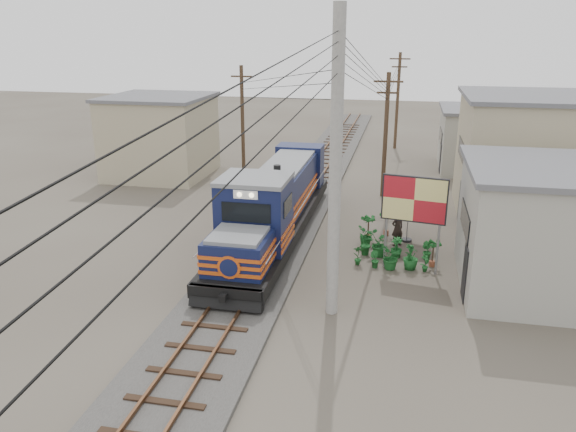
% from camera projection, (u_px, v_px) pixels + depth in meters
% --- Properties ---
extents(ground, '(120.00, 120.00, 0.00)m').
position_uv_depth(ground, '(238.00, 296.00, 20.43)').
color(ground, '#473F35').
rests_on(ground, ground).
extents(ballast, '(3.60, 70.00, 0.16)m').
position_uv_depth(ballast, '(293.00, 211.00, 29.68)').
color(ballast, '#595651').
rests_on(ballast, ground).
extents(track, '(1.15, 70.00, 0.12)m').
position_uv_depth(track, '(293.00, 207.00, 29.62)').
color(track, '#51331E').
rests_on(track, ground).
extents(locomotive, '(2.73, 14.82, 3.67)m').
position_uv_depth(locomotive, '(275.00, 206.00, 25.39)').
color(locomotive, black).
rests_on(locomotive, ground).
extents(utility_pole_main, '(0.40, 0.40, 10.00)m').
position_uv_depth(utility_pole_main, '(335.00, 170.00, 17.69)').
color(utility_pole_main, '#9E9B93').
rests_on(utility_pole_main, ground).
extents(wooden_pole_mid, '(1.60, 0.24, 7.00)m').
position_uv_depth(wooden_pole_mid, '(386.00, 133.00, 31.37)').
color(wooden_pole_mid, '#4C3826').
rests_on(wooden_pole_mid, ground).
extents(wooden_pole_far, '(1.60, 0.24, 7.50)m').
position_uv_depth(wooden_pole_far, '(398.00, 99.00, 44.21)').
color(wooden_pole_far, '#4C3826').
rests_on(wooden_pole_far, ground).
extents(wooden_pole_left, '(1.60, 0.24, 7.00)m').
position_uv_depth(wooden_pole_left, '(242.00, 117.00, 36.93)').
color(wooden_pole_left, '#4C3826').
rests_on(wooden_pole_left, ground).
extents(power_lines, '(9.65, 19.00, 3.30)m').
position_uv_depth(power_lines, '(283.00, 67.00, 25.93)').
color(power_lines, black).
rests_on(power_lines, ground).
extents(shophouse_front, '(7.35, 6.30, 4.70)m').
position_uv_depth(shophouse_front, '(566.00, 230.00, 20.21)').
color(shophouse_front, '#98968B').
rests_on(shophouse_front, ground).
extents(shophouse_mid, '(8.40, 7.35, 6.20)m').
position_uv_depth(shophouse_mid, '(544.00, 157.00, 28.13)').
color(shophouse_mid, tan).
rests_on(shophouse_mid, ground).
extents(shophouse_back, '(6.30, 6.30, 4.20)m').
position_uv_depth(shophouse_back, '(487.00, 139.00, 38.01)').
color(shophouse_back, '#98968B').
rests_on(shophouse_back, ground).
extents(shophouse_left, '(6.30, 6.30, 5.20)m').
position_uv_depth(shophouse_left, '(160.00, 136.00, 36.40)').
color(shophouse_left, tan).
rests_on(shophouse_left, ground).
extents(billboard, '(2.51, 0.54, 3.90)m').
position_uv_depth(billboard, '(414.00, 202.00, 21.68)').
color(billboard, '#99999E').
rests_on(billboard, ground).
extents(market_umbrella, '(2.40, 2.40, 2.63)m').
position_uv_depth(market_umbrella, '(410.00, 193.00, 24.95)').
color(market_umbrella, black).
rests_on(market_umbrella, ground).
extents(vendor, '(0.71, 0.66, 1.63)m').
position_uv_depth(vendor, '(397.00, 228.00, 24.91)').
color(vendor, black).
rests_on(vendor, ground).
extents(plant_nursery, '(3.26, 3.32, 1.10)m').
position_uv_depth(plant_nursery, '(385.00, 249.00, 23.47)').
color(plant_nursery, '#185621').
rests_on(plant_nursery, ground).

